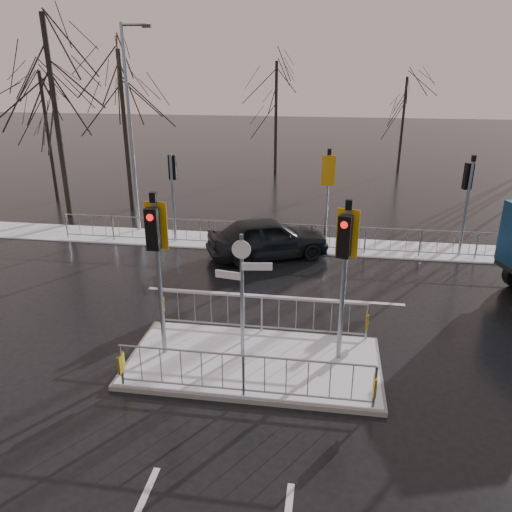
# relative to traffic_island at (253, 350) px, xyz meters

# --- Properties ---
(ground) EXTENTS (120.00, 120.00, 0.00)m
(ground) POSITION_rel_traffic_island_xyz_m (0.01, -0.01, -0.39)
(ground) COLOR black
(ground) RESTS_ON ground
(snow_verge) EXTENTS (30.00, 2.00, 0.04)m
(snow_verge) POSITION_rel_traffic_island_xyz_m (0.01, 8.59, -0.37)
(snow_verge) COLOR silver
(snow_verge) RESTS_ON ground
(lane_markings) EXTENTS (8.00, 11.38, 0.01)m
(lane_markings) POSITION_rel_traffic_island_xyz_m (0.01, -0.34, -0.39)
(lane_markings) COLOR silver
(lane_markings) RESTS_ON ground
(traffic_island) EXTENTS (6.00, 3.04, 4.15)m
(traffic_island) POSITION_rel_traffic_island_xyz_m (0.00, 0.00, 0.00)
(traffic_island) COLOR slate
(traffic_island) RESTS_ON ground
(far_kerb_fixtures) EXTENTS (18.00, 0.65, 3.83)m
(far_kerb_fixtures) POSITION_rel_traffic_island_xyz_m (0.31, 8.08, 0.63)
(far_kerb_fixtures) COLOR gray
(far_kerb_fixtures) RESTS_ON ground
(car_far_lane) EXTENTS (4.81, 3.49, 1.52)m
(car_far_lane) POSITION_rel_traffic_island_xyz_m (-0.56, 7.12, 0.37)
(car_far_lane) COLOR black
(car_far_lane) RESTS_ON ground
(tree_near_a) EXTENTS (4.75, 4.75, 8.97)m
(tree_near_a) POSITION_rel_traffic_island_xyz_m (-10.49, 10.99, 5.72)
(tree_near_a) COLOR black
(tree_near_a) RESTS_ON ground
(tree_near_b) EXTENTS (4.00, 4.00, 7.55)m
(tree_near_b) POSITION_rel_traffic_island_xyz_m (-7.99, 12.49, 4.76)
(tree_near_b) COLOR black
(tree_near_b) RESTS_ON ground
(tree_near_c) EXTENTS (3.50, 3.50, 6.61)m
(tree_near_c) POSITION_rel_traffic_island_xyz_m (-12.49, 13.49, 4.11)
(tree_near_c) COLOR black
(tree_near_c) RESTS_ON ground
(tree_far_a) EXTENTS (3.75, 3.75, 7.08)m
(tree_far_a) POSITION_rel_traffic_island_xyz_m (-1.99, 21.99, 4.43)
(tree_far_a) COLOR black
(tree_far_a) RESTS_ON ground
(tree_far_b) EXTENTS (3.25, 3.25, 6.14)m
(tree_far_b) POSITION_rel_traffic_island_xyz_m (6.01, 23.99, 3.79)
(tree_far_b) COLOR black
(tree_far_b) RESTS_ON ground
(street_lamp_left) EXTENTS (1.25, 0.18, 8.20)m
(street_lamp_left) POSITION_rel_traffic_island_xyz_m (-6.42, 9.49, 4.10)
(street_lamp_left) COLOR gray
(street_lamp_left) RESTS_ON ground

